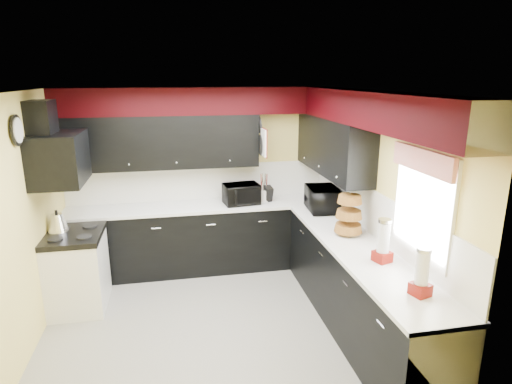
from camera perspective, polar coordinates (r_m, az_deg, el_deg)
ground at (r=4.91m, az=-5.64°, el=-17.41°), size 3.60×3.60×0.00m
wall_back at (r=6.10m, az=-7.65°, el=1.89°), size 3.60×0.06×2.50m
wall_right at (r=4.86m, az=15.60°, el=-2.02°), size 0.06×3.60×2.50m
wall_left at (r=4.59m, az=-29.11°, el=-4.45°), size 0.06×3.60×2.50m
ceiling at (r=4.14m, az=-6.56°, el=13.15°), size 3.60×3.60×0.06m
cab_back at (r=6.05m, az=-7.19°, el=-6.15°), size 3.60×0.60×0.90m
cab_right at (r=4.78m, az=13.24°, el=-12.51°), size 0.60×3.00×0.90m
counter_back at (r=5.89m, az=-7.34°, el=-1.89°), size 3.62×0.64×0.04m
counter_right at (r=4.59m, az=13.60°, el=-7.30°), size 0.64×3.02×0.04m
splash_back at (r=6.10m, az=-7.62°, el=1.32°), size 3.60×0.02×0.50m
splash_right at (r=4.87m, az=15.45°, el=-2.71°), size 0.02×3.60×0.50m
upper_back at (r=5.81m, az=-12.68°, el=6.53°), size 2.60×0.35×0.70m
upper_right at (r=5.46m, az=10.16°, el=6.12°), size 0.35×1.80×0.70m
soffit_back at (r=5.76m, az=-7.91°, el=11.93°), size 3.60×0.36×0.35m
soffit_right at (r=4.42m, az=15.53°, el=10.56°), size 0.36×3.24×0.35m
stove at (r=5.48m, az=-22.65°, el=-9.86°), size 0.60×0.75×0.86m
cooktop at (r=5.31m, az=-23.16°, el=-5.35°), size 0.62×0.77×0.06m
hood at (r=5.09m, az=-24.75°, el=4.07°), size 0.50×0.78×0.55m
hood_duct at (r=5.07m, az=-26.72°, el=8.62°), size 0.24×0.40×0.40m
window at (r=4.02m, az=21.40°, el=-1.64°), size 0.03×0.86×0.96m
valance at (r=3.90m, az=21.28°, el=3.94°), size 0.04×0.88×0.20m
pan_top at (r=5.83m, az=0.42°, el=8.90°), size 0.03×0.22×0.40m
pan_mid at (r=5.74m, az=0.68°, el=6.28°), size 0.03×0.28×0.46m
pan_low at (r=5.99m, az=0.16°, el=6.38°), size 0.03×0.24×0.42m
cut_board at (r=5.61m, az=1.03°, el=6.60°), size 0.03×0.26×0.35m
baskets at (r=4.80m, az=12.29°, el=-2.87°), size 0.27×0.27×0.50m
clock at (r=4.63m, az=-29.29°, el=7.18°), size 0.03×0.30×0.30m
deco_plate at (r=4.35m, az=18.26°, el=9.29°), size 0.03×0.24×0.24m
toaster_oven at (r=5.86m, az=-1.94°, el=-0.26°), size 0.52×0.45×0.27m
microwave at (r=5.64m, az=8.86°, el=-0.92°), size 0.42×0.58×0.30m
utensil_crock at (r=5.99m, az=1.06°, el=-0.49°), size 0.19×0.19×0.16m
knife_block at (r=5.98m, az=1.60°, el=-0.25°), size 0.12×0.15×0.21m
kettle at (r=5.40m, az=-24.95°, el=-3.70°), size 0.27×0.27×0.20m
dispenser_a at (r=4.21m, az=16.61°, el=-6.39°), size 0.18×0.18×0.40m
dispenser_b at (r=3.69m, az=21.24°, el=-10.11°), size 0.17×0.17×0.38m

